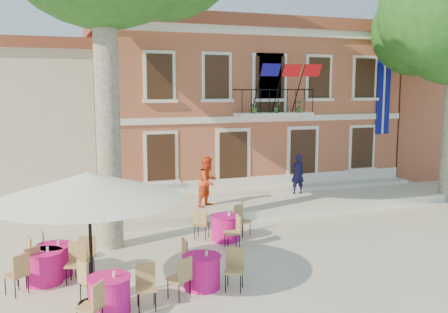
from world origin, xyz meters
TOP-DOWN VIEW (x-y plane):
  - ground at (0.00, 0.00)m, footprint 90.00×90.00m
  - main_building at (2.00, 9.99)m, footprint 13.50×9.59m
  - neighbor_east at (14.00, 11.00)m, footprint 9.40×9.40m
  - terrace at (2.00, 4.40)m, footprint 14.00×3.40m
  - patio_umbrella at (-5.99, -2.52)m, footprint 3.87×3.87m
  - pedestrian_navy at (2.77, 4.85)m, footprint 0.60×0.40m
  - pedestrian_orange at (-1.31, 4.02)m, footprint 1.12×1.06m
  - cafe_table_0 at (-6.95, -0.83)m, footprint 1.85×1.76m
  - cafe_table_1 at (-3.53, -2.36)m, footprint 1.87×1.63m
  - cafe_table_2 at (-5.69, -2.96)m, footprint 1.71×1.86m
  - cafe_table_3 at (-6.70, -0.39)m, footprint 1.86×1.71m
  - cafe_table_4 at (-1.79, 0.84)m, footprint 1.87×1.70m

SIDE VIEW (x-z plane):
  - ground at x=0.00m, z-range 0.00..0.00m
  - terrace at x=2.00m, z-range 0.00..0.30m
  - cafe_table_0 at x=-6.95m, z-range -0.05..0.90m
  - cafe_table_1 at x=-3.53m, z-range -0.05..0.90m
  - cafe_table_2 at x=-5.69m, z-range -0.05..0.90m
  - cafe_table_3 at x=-6.70m, z-range -0.05..0.90m
  - cafe_table_4 at x=-1.79m, z-range -0.05..0.90m
  - pedestrian_navy at x=2.77m, z-range 0.30..1.92m
  - pedestrian_orange at x=-1.31m, z-range 0.30..2.12m
  - patio_umbrella at x=-5.99m, z-range 1.15..4.02m
  - neighbor_east at x=14.00m, z-range 0.02..6.42m
  - main_building at x=2.00m, z-range 0.03..7.53m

